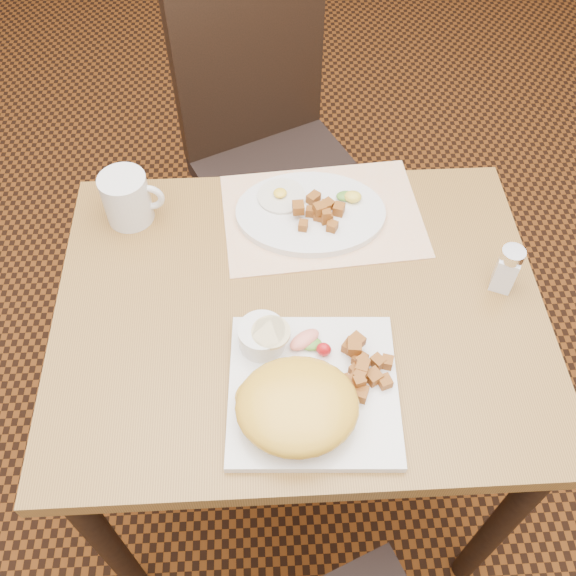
% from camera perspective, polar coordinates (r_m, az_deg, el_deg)
% --- Properties ---
extents(ground, '(8.00, 8.00, 0.00)m').
position_cam_1_polar(ground, '(1.84, 0.71, -15.19)').
color(ground, black).
rests_on(ground, ground).
extents(table, '(0.90, 0.70, 0.75)m').
position_cam_1_polar(table, '(1.27, 1.00, -4.48)').
color(table, olive).
rests_on(table, ground).
extents(chair_far, '(0.56, 0.57, 0.97)m').
position_cam_1_polar(chair_far, '(1.81, -1.57, 12.83)').
color(chair_far, black).
rests_on(chair_far, ground).
extents(placemat, '(0.42, 0.31, 0.00)m').
position_cam_1_polar(placemat, '(1.32, 3.07, 6.46)').
color(placemat, white).
rests_on(placemat, table).
extents(plate_square, '(0.29, 0.29, 0.02)m').
position_cam_1_polar(plate_square, '(1.08, 2.25, -8.99)').
color(plate_square, silver).
rests_on(plate_square, table).
extents(plate_oval, '(0.32, 0.24, 0.02)m').
position_cam_1_polar(plate_oval, '(1.31, 2.01, 6.68)').
color(plate_oval, silver).
rests_on(plate_oval, placemat).
extents(hollandaise_mound, '(0.20, 0.18, 0.07)m').
position_cam_1_polar(hollandaise_mound, '(1.02, 0.72, -10.44)').
color(hollandaise_mound, yellow).
rests_on(hollandaise_mound, plate_square).
extents(ramekin, '(0.09, 0.08, 0.04)m').
position_cam_1_polar(ramekin, '(1.10, -2.28, -4.29)').
color(ramekin, silver).
rests_on(ramekin, plate_square).
extents(garnish_sq, '(0.08, 0.07, 0.03)m').
position_cam_1_polar(garnish_sq, '(1.11, 1.98, -4.88)').
color(garnish_sq, '#387223').
rests_on(garnish_sq, plate_square).
extents(fried_egg, '(0.10, 0.10, 0.02)m').
position_cam_1_polar(fried_egg, '(1.33, -0.59, 8.20)').
color(fried_egg, white).
rests_on(fried_egg, plate_oval).
extents(garnish_ov, '(0.05, 0.04, 0.02)m').
position_cam_1_polar(garnish_ov, '(1.33, 5.54, 8.11)').
color(garnish_ov, '#387223').
rests_on(garnish_ov, plate_oval).
extents(salt_shaker, '(0.06, 0.06, 0.10)m').
position_cam_1_polar(salt_shaker, '(1.23, 18.89, 1.67)').
color(salt_shaker, white).
rests_on(salt_shaker, table).
extents(coffee_mug, '(0.12, 0.09, 0.11)m').
position_cam_1_polar(coffee_mug, '(1.32, -14.07, 7.75)').
color(coffee_mug, silver).
rests_on(coffee_mug, table).
extents(home_fries_sq, '(0.12, 0.12, 0.04)m').
position_cam_1_polar(home_fries_sq, '(1.08, 6.41, -7.32)').
color(home_fries_sq, '#995418').
rests_on(home_fries_sq, plate_square).
extents(home_fries_ov, '(0.11, 0.11, 0.04)m').
position_cam_1_polar(home_fries_ov, '(1.29, 2.86, 6.85)').
color(home_fries_ov, '#995418').
rests_on(home_fries_ov, plate_oval).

